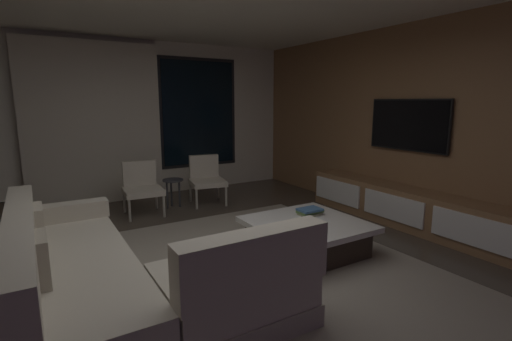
{
  "coord_description": "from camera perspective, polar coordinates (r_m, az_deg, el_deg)",
  "views": [
    {
      "loc": [
        -1.44,
        -2.99,
        1.66
      ],
      "look_at": [
        0.95,
        0.94,
        0.8
      ],
      "focal_mm": 26.01,
      "sensor_mm": 36.0,
      "label": 1
    }
  ],
  "objects": [
    {
      "name": "book_stack_on_coffee_table",
      "position": [
        4.39,
        8.28,
        -6.24
      ],
      "size": [
        0.3,
        0.2,
        0.08
      ],
      "color": "#B1AE85",
      "rests_on": "coffee_table"
    },
    {
      "name": "coffee_table",
      "position": [
        4.21,
        7.75,
        -10.01
      ],
      "size": [
        1.16,
        1.16,
        0.36
      ],
      "color": "#352A1F",
      "rests_on": "floor"
    },
    {
      "name": "side_stool",
      "position": [
        5.99,
        -12.67,
        -2.11
      ],
      "size": [
        0.32,
        0.32,
        0.46
      ],
      "color": "#333338",
      "rests_on": "floor"
    },
    {
      "name": "accent_chair_near_window",
      "position": [
        6.19,
        -7.66,
        -0.97
      ],
      "size": [
        0.63,
        0.65,
        0.78
      ],
      "color": "#B2ADA0",
      "rests_on": "floor"
    },
    {
      "name": "back_wall_with_window",
      "position": [
        6.76,
        -19.65,
        7.24
      ],
      "size": [
        6.6,
        0.3,
        2.7
      ],
      "color": "silver",
      "rests_on": "floor"
    },
    {
      "name": "floor",
      "position": [
        3.71,
        -5.21,
        -16.05
      ],
      "size": [
        9.2,
        9.2,
        0.0
      ],
      "primitive_type": "plane",
      "color": "#473D33"
    },
    {
      "name": "media_console",
      "position": [
        5.38,
        22.1,
        -5.41
      ],
      "size": [
        0.46,
        3.1,
        0.52
      ],
      "color": "#8E6642",
      "rests_on": "floor"
    },
    {
      "name": "accent_chair_by_curtain",
      "position": [
        5.79,
        -17.17,
        -2.16
      ],
      "size": [
        0.58,
        0.6,
        0.78
      ],
      "color": "#B2ADA0",
      "rests_on": "floor"
    },
    {
      "name": "sectional_couch",
      "position": [
        3.23,
        -21.04,
        -15.25
      ],
      "size": [
        1.98,
        2.5,
        0.82
      ],
      "color": "#B1A997",
      "rests_on": "floor"
    },
    {
      "name": "mounted_tv",
      "position": [
        5.47,
        22.37,
        6.5
      ],
      "size": [
        0.05,
        1.21,
        0.7
      ],
      "color": "black"
    },
    {
      "name": "area_rug",
      "position": [
        3.78,
        0.43,
        -15.38
      ],
      "size": [
        3.2,
        3.8,
        0.01
      ],
      "primitive_type": "cube",
      "color": "gray",
      "rests_on": "floor"
    },
    {
      "name": "media_wall",
      "position": [
        5.42,
        25.18,
        6.26
      ],
      "size": [
        0.12,
        7.8,
        2.7
      ],
      "color": "#8E6642",
      "rests_on": "floor"
    }
  ]
}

